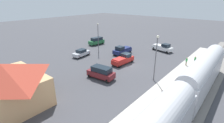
{
  "coord_description": "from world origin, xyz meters",
  "views": [
    {
      "loc": [
        -17.98,
        27.28,
        13.06
      ],
      "look_at": [
        2.35,
        3.07,
        1.0
      ],
      "focal_mm": 26.25,
      "sensor_mm": 36.0,
      "label": 1
    }
  ],
  "objects_px": {
    "suv_green": "(97,41)",
    "light_pole_near_platform": "(156,53)",
    "light_pole_lot_center": "(98,34)",
    "station_building": "(5,84)",
    "pedestrian_on_platform": "(187,61)",
    "pickup_red": "(123,59)",
    "suv_maroon": "(101,72)",
    "pickup_navy": "(122,50)",
    "pedestrian_waiting_far": "(195,60)",
    "pickup_white": "(163,47)",
    "sedan_silver": "(81,53)"
  },
  "relations": [
    {
      "from": "light_pole_lot_center",
      "to": "pickup_red",
      "type": "bearing_deg",
      "value": 166.96
    },
    {
      "from": "suv_green",
      "to": "suv_maroon",
      "type": "relative_size",
      "value": 0.99
    },
    {
      "from": "pedestrian_waiting_far",
      "to": "sedan_silver",
      "type": "xyz_separation_m",
      "value": [
        22.75,
        11.46,
        -0.4
      ]
    },
    {
      "from": "pickup_white",
      "to": "pickup_red",
      "type": "distance_m",
      "value": 14.45
    },
    {
      "from": "station_building",
      "to": "light_pole_near_platform",
      "type": "distance_m",
      "value": 21.9
    },
    {
      "from": "suv_green",
      "to": "light_pole_near_platform",
      "type": "distance_m",
      "value": 26.71
    },
    {
      "from": "pickup_red",
      "to": "sedan_silver",
      "type": "height_order",
      "value": "pickup_red"
    },
    {
      "from": "pickup_red",
      "to": "light_pole_lot_center",
      "type": "relative_size",
      "value": 0.73
    },
    {
      "from": "light_pole_lot_center",
      "to": "light_pole_near_platform",
      "type": "bearing_deg",
      "value": 164.6
    },
    {
      "from": "suv_green",
      "to": "pickup_red",
      "type": "height_order",
      "value": "suv_green"
    },
    {
      "from": "pedestrian_waiting_far",
      "to": "sedan_silver",
      "type": "bearing_deg",
      "value": 26.74
    },
    {
      "from": "pickup_red",
      "to": "light_pole_near_platform",
      "type": "height_order",
      "value": "light_pole_near_platform"
    },
    {
      "from": "pickup_navy",
      "to": "sedan_silver",
      "type": "distance_m",
      "value": 10.2
    },
    {
      "from": "pedestrian_on_platform",
      "to": "pickup_navy",
      "type": "xyz_separation_m",
      "value": [
        15.12,
        1.76,
        -0.25
      ]
    },
    {
      "from": "suv_maroon",
      "to": "pickup_red",
      "type": "height_order",
      "value": "suv_maroon"
    },
    {
      "from": "suv_green",
      "to": "pickup_white",
      "type": "height_order",
      "value": "suv_green"
    },
    {
      "from": "suv_maroon",
      "to": "sedan_silver",
      "type": "relative_size",
      "value": 1.09
    },
    {
      "from": "pedestrian_waiting_far",
      "to": "suv_maroon",
      "type": "height_order",
      "value": "suv_maroon"
    },
    {
      "from": "sedan_silver",
      "to": "light_pole_lot_center",
      "type": "xyz_separation_m",
      "value": [
        -1.12,
        -4.82,
        3.92
      ]
    },
    {
      "from": "pickup_white",
      "to": "pedestrian_waiting_far",
      "type": "bearing_deg",
      "value": 150.51
    },
    {
      "from": "light_pole_near_platform",
      "to": "station_building",
      "type": "bearing_deg",
      "value": 59.11
    },
    {
      "from": "pickup_red",
      "to": "light_pole_near_platform",
      "type": "relative_size",
      "value": 0.71
    },
    {
      "from": "station_building",
      "to": "suv_green",
      "type": "xyz_separation_m",
      "value": [
        13.1,
        -29.16,
        -1.88
      ]
    },
    {
      "from": "pickup_navy",
      "to": "pickup_red",
      "type": "bearing_deg",
      "value": 128.64
    },
    {
      "from": "sedan_silver",
      "to": "station_building",
      "type": "bearing_deg",
      "value": 113.13
    },
    {
      "from": "suv_green",
      "to": "light_pole_lot_center",
      "type": "relative_size",
      "value": 0.67
    },
    {
      "from": "pickup_navy",
      "to": "pedestrian_waiting_far",
      "type": "bearing_deg",
      "value": -167.55
    },
    {
      "from": "light_pole_lot_center",
      "to": "pickup_navy",
      "type": "bearing_deg",
      "value": -150.41
    },
    {
      "from": "pedestrian_on_platform",
      "to": "pickup_red",
      "type": "relative_size",
      "value": 0.31
    },
    {
      "from": "pedestrian_on_platform",
      "to": "pickup_white",
      "type": "height_order",
      "value": "pickup_white"
    },
    {
      "from": "station_building",
      "to": "pedestrian_waiting_far",
      "type": "relative_size",
      "value": 5.91
    },
    {
      "from": "station_building",
      "to": "pickup_navy",
      "type": "xyz_separation_m",
      "value": [
        1.59,
        -26.77,
        -2.0
      ]
    },
    {
      "from": "station_building",
      "to": "light_pole_lot_center",
      "type": "height_order",
      "value": "light_pole_lot_center"
    },
    {
      "from": "suv_green",
      "to": "suv_maroon",
      "type": "distance_m",
      "value": 23.19
    },
    {
      "from": "station_building",
      "to": "suv_green",
      "type": "distance_m",
      "value": 32.02
    },
    {
      "from": "pedestrian_on_platform",
      "to": "light_pole_lot_center",
      "type": "height_order",
      "value": "light_pole_lot_center"
    },
    {
      "from": "sedan_silver",
      "to": "light_pole_lot_center",
      "type": "relative_size",
      "value": 0.62
    },
    {
      "from": "pickup_red",
      "to": "light_pole_lot_center",
      "type": "bearing_deg",
      "value": -13.04
    },
    {
      "from": "suv_green",
      "to": "pedestrian_on_platform",
      "type": "bearing_deg",
      "value": 178.64
    },
    {
      "from": "pickup_navy",
      "to": "light_pole_near_platform",
      "type": "bearing_deg",
      "value": 147.8
    },
    {
      "from": "suv_green",
      "to": "light_pole_near_platform",
      "type": "bearing_deg",
      "value": 156.76
    },
    {
      "from": "suv_maroon",
      "to": "light_pole_lot_center",
      "type": "bearing_deg",
      "value": -43.81
    },
    {
      "from": "pickup_navy",
      "to": "station_building",
      "type": "bearing_deg",
      "value": 93.39
    },
    {
      "from": "pickup_white",
      "to": "light_pole_near_platform",
      "type": "bearing_deg",
      "value": 109.39
    },
    {
      "from": "suv_maroon",
      "to": "pickup_navy",
      "type": "bearing_deg",
      "value": -67.92
    },
    {
      "from": "pedestrian_waiting_far",
      "to": "light_pole_near_platform",
      "type": "distance_m",
      "value": 12.68
    },
    {
      "from": "pedestrian_waiting_far",
      "to": "sedan_silver",
      "type": "height_order",
      "value": "pedestrian_waiting_far"
    },
    {
      "from": "station_building",
      "to": "pedestrian_waiting_far",
      "type": "bearing_deg",
      "value": -115.81
    },
    {
      "from": "pedestrian_on_platform",
      "to": "suv_maroon",
      "type": "height_order",
      "value": "suv_maroon"
    },
    {
      "from": "pedestrian_on_platform",
      "to": "light_pole_near_platform",
      "type": "distance_m",
      "value": 10.71
    }
  ]
}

